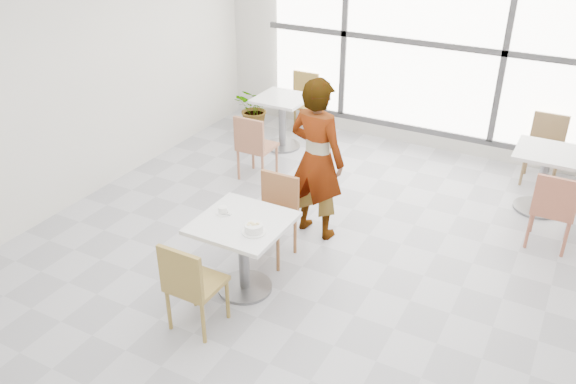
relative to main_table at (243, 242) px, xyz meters
The scene contains 17 objects.
floor 0.84m from the main_table, 60.68° to the left, with size 7.00×7.00×0.00m, color #9E9EA5.
wall_back 4.20m from the main_table, 85.50° to the left, with size 6.00×6.00×0.00m, color silver.
wall_left 2.91m from the main_table, 167.99° to the left, with size 7.00×7.00×0.00m, color silver.
window 4.14m from the main_table, 85.43° to the left, with size 4.60×0.07×2.52m.
main_table is the anchor object (origin of this frame).
chair_near 0.69m from the main_table, 97.32° to the right, with size 0.42×0.42×0.87m.
chair_far 0.67m from the main_table, 93.69° to the left, with size 0.42×0.42×0.87m.
oatmeal_bowl 0.35m from the main_table, 30.41° to the right, with size 0.21×0.21×0.10m.
coffee_cup 0.34m from the main_table, behind, with size 0.16×0.13×0.07m.
person 1.29m from the main_table, 83.64° to the left, with size 0.64×0.42×1.76m, color black.
bg_table_left 3.34m from the main_table, 112.79° to the left, with size 0.70×0.70×0.75m.
bg_table_right 3.66m from the main_table, 52.75° to the left, with size 0.70×0.70×0.75m.
bg_chair_left_near 2.28m from the main_table, 118.94° to the left, with size 0.42×0.42×0.87m.
bg_chair_left_far 4.06m from the main_table, 109.48° to the left, with size 0.42×0.42×0.87m.
bg_chair_right_near 3.20m from the main_table, 41.06° to the left, with size 0.42×0.42×0.87m.
bg_chair_right_far 4.29m from the main_table, 60.31° to the left, with size 0.42×0.42×0.87m.
plant_left 4.02m from the main_table, 119.65° to the left, with size 0.59×0.51×0.65m, color #508047.
Camera 1 is at (2.17, -4.31, 3.47)m, focal length 36.50 mm.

